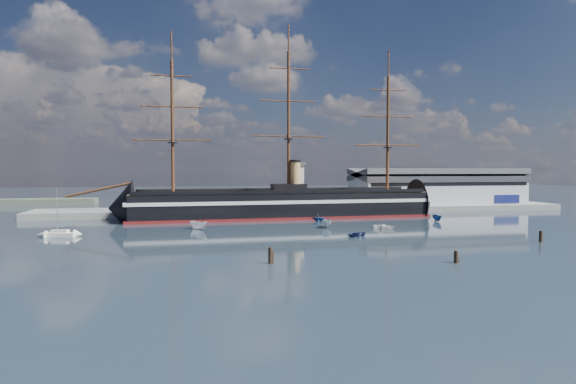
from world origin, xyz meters
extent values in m
plane|color=#1C2836|center=(0.00, 40.00, 0.00)|extent=(600.00, 600.00, 0.00)
cube|color=slate|center=(10.00, 76.00, 0.00)|extent=(180.00, 18.00, 2.00)
cube|color=#B7BABC|center=(58.00, 80.00, 7.00)|extent=(62.00, 20.00, 10.00)
cube|color=#3F4247|center=(58.00, 80.00, 12.60)|extent=(63.00, 21.00, 2.00)
cube|color=silver|center=(3.00, 73.00, 9.00)|extent=(4.00, 4.00, 14.00)
cube|color=#3F4247|center=(3.00, 73.00, 16.50)|extent=(5.00, 5.00, 1.00)
cube|color=black|center=(-4.60, 60.00, 4.00)|extent=(88.38, 18.23, 7.00)
cube|color=silver|center=(-4.60, 60.00, 5.20)|extent=(90.38, 18.52, 1.00)
cube|color=maroon|center=(-4.60, 60.00, 0.35)|extent=(90.38, 18.48, 0.90)
cone|color=black|center=(-51.10, 60.00, 3.70)|extent=(14.39, 16.03, 15.68)
cone|color=black|center=(41.90, 60.00, 3.70)|extent=(11.40, 15.95, 15.68)
cube|color=brown|center=(-4.60, 60.00, 7.60)|extent=(88.35, 16.95, 0.40)
cube|color=black|center=(-2.60, 60.00, 9.00)|extent=(10.15, 6.25, 2.50)
cylinder|color=tan|center=(-0.60, 60.00, 12.50)|extent=(3.20, 3.20, 9.00)
cylinder|color=#381E0F|center=(-56.60, 60.00, 9.00)|extent=(17.76, 1.15, 4.43)
cylinder|color=#381E0F|center=(-36.60, 60.00, 26.80)|extent=(0.90, 0.90, 38.00)
cylinder|color=#381E0F|center=(-2.60, 60.00, 28.80)|extent=(0.90, 0.90, 42.00)
cylinder|color=#381E0F|center=(29.40, 60.00, 25.80)|extent=(0.90, 0.90, 36.00)
cube|color=white|center=(-59.96, 30.06, 0.45)|extent=(7.03, 3.68, 0.90)
cube|color=white|center=(-59.96, 30.06, 1.17)|extent=(3.85, 2.33, 0.72)
cylinder|color=#B2B2B7|center=(-60.41, 30.06, 5.84)|extent=(0.14, 0.14, 9.89)
imported|color=white|center=(-30.13, 36.49, 0.00)|extent=(6.83, 5.87, 2.66)
imported|color=navy|center=(3.69, 17.07, 0.00)|extent=(2.69, 3.43, 1.50)
imported|color=gray|center=(1.55, 33.68, 0.00)|extent=(6.95, 4.78, 2.61)
imported|color=navy|center=(3.53, 48.00, 0.00)|extent=(5.26, 6.75, 2.28)
imported|color=white|center=(14.70, 28.37, 0.00)|extent=(3.38, 3.39, 1.60)
imported|color=navy|center=(35.89, 40.47, 0.00)|extent=(6.14, 3.16, 2.34)
cylinder|color=black|center=(-20.51, -8.81, 0.00)|extent=(0.64, 0.64, 3.23)
cylinder|color=black|center=(7.92, -14.61, 0.00)|extent=(0.64, 0.64, 2.65)
cylinder|color=black|center=(36.56, 1.31, 0.00)|extent=(0.64, 0.64, 3.02)
camera|label=1|loc=(-33.52, -81.85, 14.67)|focal=30.00mm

